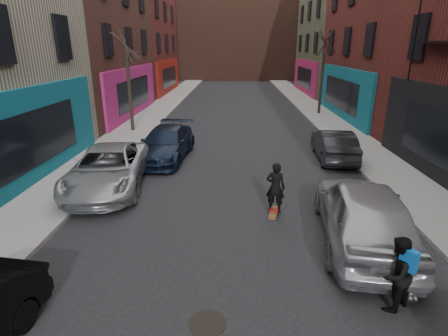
# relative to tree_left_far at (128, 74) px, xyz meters

# --- Properties ---
(sidewalk_left) EXTENTS (2.50, 84.00, 0.13)m
(sidewalk_left) POSITION_rel_tree_left_far_xyz_m (-0.05, 12.00, -3.31)
(sidewalk_left) COLOR gray
(sidewalk_left) RESTS_ON ground
(sidewalk_right) EXTENTS (2.50, 84.00, 0.13)m
(sidewalk_right) POSITION_rel_tree_left_far_xyz_m (12.45, 12.00, -3.31)
(sidewalk_right) COLOR gray
(sidewalk_right) RESTS_ON ground
(building_far) EXTENTS (40.00, 10.00, 14.00)m
(building_far) POSITION_rel_tree_left_far_xyz_m (6.20, 38.00, 3.62)
(building_far) COLOR #47281E
(building_far) RESTS_ON ground
(tree_left_far) EXTENTS (2.00, 2.00, 6.50)m
(tree_left_far) POSITION_rel_tree_left_far_xyz_m (0.00, 0.00, 0.00)
(tree_left_far) COLOR black
(tree_left_far) RESTS_ON sidewalk_left
(tree_right_far) EXTENTS (2.00, 2.00, 6.80)m
(tree_right_far) POSITION_rel_tree_left_far_xyz_m (12.40, 6.00, 0.15)
(tree_right_far) COLOR black
(tree_right_far) RESTS_ON sidewalk_right
(parked_left_far) EXTENTS (3.04, 5.53, 1.47)m
(parked_left_far) POSITION_rel_tree_left_far_xyz_m (1.60, -8.69, -2.65)
(parked_left_far) COLOR #979B9F
(parked_left_far) RESTS_ON ground
(parked_left_end) EXTENTS (2.36, 5.00, 1.41)m
(parked_left_end) POSITION_rel_tree_left_far_xyz_m (3.00, -5.16, -2.68)
(parked_left_end) COLOR black
(parked_left_end) RESTS_ON ground
(parked_right_far) EXTENTS (2.67, 5.26, 1.72)m
(parked_right_far) POSITION_rel_tree_left_far_xyz_m (9.40, -12.19, -2.52)
(parked_right_far) COLOR #96989E
(parked_right_far) RESTS_ON ground
(parked_right_end) EXTENTS (1.66, 4.17, 1.35)m
(parked_right_end) POSITION_rel_tree_left_far_xyz_m (10.57, -5.00, -2.70)
(parked_right_end) COLOR black
(parked_right_end) RESTS_ON ground
(skateboard) EXTENTS (0.42, 0.83, 0.10)m
(skateboard) POSITION_rel_tree_left_far_xyz_m (7.34, -10.66, -3.33)
(skateboard) COLOR brown
(skateboard) RESTS_ON ground
(skateboarder) EXTENTS (0.65, 0.51, 1.56)m
(skateboarder) POSITION_rel_tree_left_far_xyz_m (7.34, -10.66, -2.50)
(skateboarder) COLOR black
(skateboarder) RESTS_ON skateboard
(pedestrian) EXTENTS (0.95, 0.91, 1.54)m
(pedestrian) POSITION_rel_tree_left_far_xyz_m (9.20, -14.64, -2.60)
(pedestrian) COLOR black
(pedestrian) RESTS_ON ground
(manhole) EXTENTS (0.82, 0.82, 0.01)m
(manhole) POSITION_rel_tree_left_far_xyz_m (5.64, -15.19, -3.37)
(manhole) COLOR black
(manhole) RESTS_ON ground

